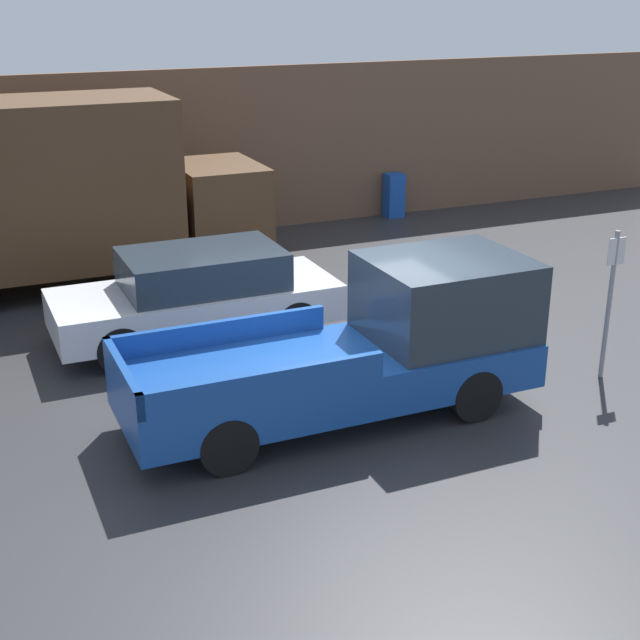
{
  "coord_description": "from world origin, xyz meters",
  "views": [
    {
      "loc": [
        -5.35,
        -10.24,
        5.59
      ],
      "look_at": [
        -0.51,
        0.78,
        1.03
      ],
      "focal_mm": 50.0,
      "sensor_mm": 36.0,
      "label": 1
    }
  ],
  "objects_px": {
    "delivery_truck": "(49,191)",
    "newspaper_box": "(394,195)",
    "parking_sign": "(610,296)",
    "pickup_truck": "(371,345)",
    "car": "(198,294)"
  },
  "relations": [
    {
      "from": "car",
      "to": "newspaper_box",
      "type": "height_order",
      "value": "car"
    },
    {
      "from": "delivery_truck",
      "to": "parking_sign",
      "type": "distance_m",
      "value": 10.32
    },
    {
      "from": "newspaper_box",
      "to": "delivery_truck",
      "type": "bearing_deg",
      "value": -164.78
    },
    {
      "from": "car",
      "to": "delivery_truck",
      "type": "distance_m",
      "value": 4.28
    },
    {
      "from": "parking_sign",
      "to": "newspaper_box",
      "type": "xyz_separation_m",
      "value": [
        1.8,
        10.03,
        -0.74
      ]
    },
    {
      "from": "car",
      "to": "parking_sign",
      "type": "distance_m",
      "value": 6.48
    },
    {
      "from": "pickup_truck",
      "to": "car",
      "type": "distance_m",
      "value": 3.77
    },
    {
      "from": "pickup_truck",
      "to": "newspaper_box",
      "type": "distance_m",
      "value": 11.05
    },
    {
      "from": "parking_sign",
      "to": "delivery_truck",
      "type": "bearing_deg",
      "value": 131.88
    },
    {
      "from": "delivery_truck",
      "to": "newspaper_box",
      "type": "height_order",
      "value": "delivery_truck"
    },
    {
      "from": "newspaper_box",
      "to": "car",
      "type": "bearing_deg",
      "value": -138.61
    },
    {
      "from": "car",
      "to": "delivery_truck",
      "type": "bearing_deg",
      "value": 115.09
    },
    {
      "from": "car",
      "to": "delivery_truck",
      "type": "xyz_separation_m",
      "value": [
        -1.75,
        3.74,
        1.13
      ]
    },
    {
      "from": "pickup_truck",
      "to": "delivery_truck",
      "type": "relative_size",
      "value": 0.75
    },
    {
      "from": "pickup_truck",
      "to": "delivery_truck",
      "type": "distance_m",
      "value": 7.96
    }
  ]
}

